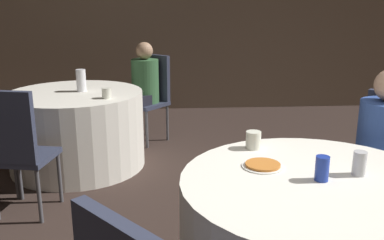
{
  "coord_description": "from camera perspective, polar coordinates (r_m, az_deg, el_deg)",
  "views": [
    {
      "loc": [
        -0.48,
        -1.85,
        1.56
      ],
      "look_at": [
        -0.3,
        0.76,
        0.83
      ],
      "focal_mm": 40.0,
      "sensor_mm": 36.0,
      "label": 1
    }
  ],
  "objects": [
    {
      "name": "wall_back",
      "position": [
        6.33,
        0.56,
        14.08
      ],
      "size": [
        16.0,
        0.06,
        2.8
      ],
      "color": "gray",
      "rests_on": "ground_plane"
    },
    {
      "name": "table_far",
      "position": [
        4.28,
        -15.09,
        -1.22
      ],
      "size": [
        1.28,
        1.28,
        0.73
      ],
      "color": "white",
      "rests_on": "ground_plane"
    },
    {
      "name": "chair_far_south",
      "position": [
        3.32,
        -22.35,
        -2.96
      ],
      "size": [
        0.47,
        0.48,
        0.98
      ],
      "rotation": [
        0.0,
        0.0,
        -0.2
      ],
      "color": "#2D3347",
      "rests_on": "ground_plane"
    },
    {
      "name": "chair_far_northeast",
      "position": [
        4.91,
        -5.41,
        3.9
      ],
      "size": [
        0.56,
        0.56,
        0.98
      ],
      "rotation": [
        0.0,
        0.0,
        -3.87
      ],
      "color": "#2D3347",
      "rests_on": "ground_plane"
    },
    {
      "name": "person_green_jacket",
      "position": [
        4.79,
        -6.87,
        3.41
      ],
      "size": [
        0.44,
        0.45,
        1.13
      ],
      "rotation": [
        0.0,
        0.0,
        -3.87
      ],
      "color": "black",
      "rests_on": "ground_plane"
    },
    {
      "name": "person_blue_shirt",
      "position": [
        3.01,
        23.67,
        -4.59
      ],
      "size": [
        0.48,
        0.48,
        1.16
      ],
      "rotation": [
        0.0,
        0.0,
        -3.93
      ],
      "color": "#33384C",
      "rests_on": "ground_plane"
    },
    {
      "name": "pizza_plate_near",
      "position": [
        2.26,
        9.42,
        -5.97
      ],
      "size": [
        0.22,
        0.22,
        0.02
      ],
      "color": "white",
      "rests_on": "table_near"
    },
    {
      "name": "soda_can_silver",
      "position": [
        2.26,
        21.43,
        -5.41
      ],
      "size": [
        0.07,
        0.07,
        0.12
      ],
      "color": "silver",
      "rests_on": "table_near"
    },
    {
      "name": "soda_can_blue",
      "position": [
        2.13,
        16.99,
        -6.24
      ],
      "size": [
        0.07,
        0.07,
        0.12
      ],
      "color": "#1E38A5",
      "rests_on": "table_near"
    },
    {
      "name": "cup_near",
      "position": [
        2.51,
        8.18,
        -2.66
      ],
      "size": [
        0.09,
        0.09,
        0.1
      ],
      "color": "silver",
      "rests_on": "table_near"
    },
    {
      "name": "bottle_far",
      "position": [
        4.2,
        -14.56,
        5.13
      ],
      "size": [
        0.09,
        0.09,
        0.21
      ],
      "color": "white",
      "rests_on": "table_far"
    },
    {
      "name": "cup_far",
      "position": [
        3.85,
        -11.32,
        3.53
      ],
      "size": [
        0.08,
        0.08,
        0.09
      ],
      "color": "silver",
      "rests_on": "table_far"
    }
  ]
}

